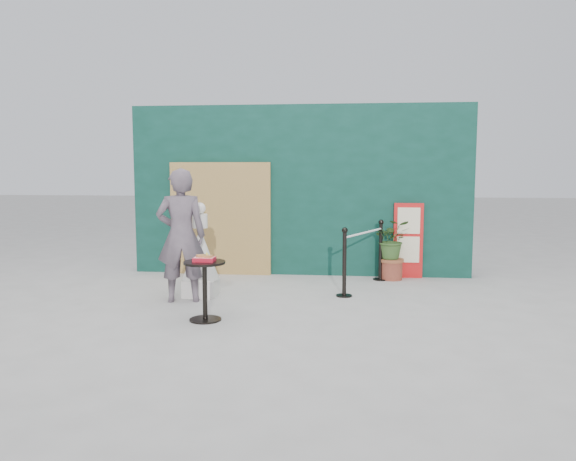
# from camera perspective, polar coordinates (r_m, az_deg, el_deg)

# --- Properties ---
(ground) EXTENTS (60.00, 60.00, 0.00)m
(ground) POSITION_cam_1_polar(r_m,az_deg,el_deg) (7.14, -1.06, -9.08)
(ground) COLOR #ADAAA5
(ground) RESTS_ON ground
(back_wall) EXTENTS (6.00, 0.30, 3.00)m
(back_wall) POSITION_cam_1_polar(r_m,az_deg,el_deg) (10.02, 1.21, 4.09)
(back_wall) COLOR #0B3227
(back_wall) RESTS_ON ground
(bamboo_fence) EXTENTS (1.80, 0.08, 2.00)m
(bamboo_fence) POSITION_cam_1_polar(r_m,az_deg,el_deg) (10.07, -6.87, 1.20)
(bamboo_fence) COLOR tan
(bamboo_fence) RESTS_ON ground
(woman) EXTENTS (0.78, 0.61, 1.90)m
(woman) POSITION_cam_1_polar(r_m,az_deg,el_deg) (8.08, -10.80, -0.51)
(woman) COLOR #655762
(woman) RESTS_ON ground
(menu_board) EXTENTS (0.50, 0.07, 1.30)m
(menu_board) POSITION_cam_1_polar(r_m,az_deg,el_deg) (9.91, 12.11, -1.02)
(menu_board) COLOR red
(menu_board) RESTS_ON ground
(statue) EXTENTS (0.55, 0.55, 1.40)m
(statue) POSITION_cam_1_polar(r_m,az_deg,el_deg) (8.43, -8.87, -2.78)
(statue) COLOR white
(statue) RESTS_ON ground
(cafe_table) EXTENTS (0.52, 0.52, 0.75)m
(cafe_table) POSITION_cam_1_polar(r_m,az_deg,el_deg) (7.09, -8.46, -5.12)
(cafe_table) COLOR black
(cafe_table) RESTS_ON ground
(food_basket) EXTENTS (0.26, 0.19, 0.11)m
(food_basket) POSITION_cam_1_polar(r_m,az_deg,el_deg) (7.04, -8.48, -2.82)
(food_basket) COLOR red
(food_basket) RESTS_ON cafe_table
(planter) EXTENTS (0.61, 0.53, 1.03)m
(planter) POSITION_cam_1_polar(r_m,az_deg,el_deg) (9.71, 10.52, -1.44)
(planter) COLOR brown
(planter) RESTS_ON ground
(stanchion_barrier) EXTENTS (0.84, 1.54, 1.03)m
(stanchion_barrier) POSITION_cam_1_polar(r_m,az_deg,el_deg) (9.00, 7.70, -2.68)
(stanchion_barrier) COLOR black
(stanchion_barrier) RESTS_ON ground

